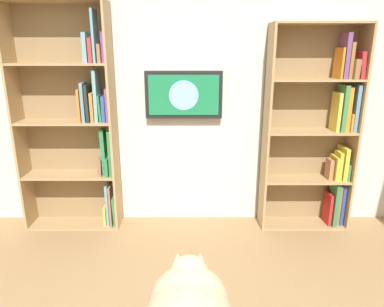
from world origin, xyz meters
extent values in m
cube|color=silver|center=(0.00, -2.23, 1.35)|extent=(4.52, 0.06, 2.70)
cube|color=tan|center=(-1.58, -2.04, 0.98)|extent=(0.02, 0.28, 1.96)
cube|color=tan|center=(-0.74, -2.04, 0.98)|extent=(0.02, 0.28, 1.96)
cube|color=#93754E|center=(-1.16, -2.17, 0.98)|extent=(0.86, 0.01, 1.96)
cube|color=tan|center=(-1.16, -2.04, 0.01)|extent=(0.82, 0.27, 0.02)
cube|color=tan|center=(-1.16, -2.04, 0.50)|extent=(0.82, 0.27, 0.02)
cube|color=tan|center=(-1.16, -2.04, 0.98)|extent=(0.82, 0.27, 0.02)
cube|color=tan|center=(-1.16, -2.04, 1.47)|extent=(0.82, 0.27, 0.02)
cube|color=tan|center=(-1.16, -2.04, 1.95)|extent=(0.82, 0.27, 0.02)
cube|color=#314492|center=(-1.54, -2.04, 0.24)|extent=(0.03, 0.16, 0.44)
cube|color=#8F6B4A|center=(-1.50, -2.03, 0.23)|extent=(0.03, 0.15, 0.43)
cube|color=#357343|center=(-1.46, -2.02, 0.24)|extent=(0.04, 0.19, 0.44)
cube|color=red|center=(-1.42, -2.05, 0.18)|extent=(0.03, 0.19, 0.32)
cube|color=#3E7B41|center=(-1.55, -2.03, 0.59)|extent=(0.03, 0.16, 0.16)
cube|color=yellow|center=(-1.51, -2.05, 0.67)|extent=(0.04, 0.22, 0.32)
cube|color=gold|center=(-1.47, -2.03, 0.64)|extent=(0.04, 0.16, 0.28)
cube|color=gold|center=(-1.43, -2.04, 0.62)|extent=(0.02, 0.21, 0.23)
cube|color=#A57048|center=(-1.39, -2.04, 0.61)|extent=(0.04, 0.13, 0.20)
cube|color=#5F8CA8|center=(-1.54, -2.02, 1.21)|extent=(0.03, 0.16, 0.44)
cube|color=orange|center=(-1.51, -2.05, 1.08)|extent=(0.02, 0.23, 0.17)
cube|color=orange|center=(-1.48, -2.03, 1.20)|extent=(0.04, 0.15, 0.41)
cube|color=#427F47|center=(-1.43, -2.03, 1.21)|extent=(0.04, 0.19, 0.43)
cube|color=#DFC348|center=(-1.39, -2.04, 1.17)|extent=(0.03, 0.19, 0.36)
cube|color=#B2292B|center=(-1.54, -2.04, 1.60)|extent=(0.05, 0.20, 0.24)
cube|color=#8C6B4D|center=(-1.51, -2.05, 1.56)|extent=(0.03, 0.21, 0.17)
cube|color=#97633A|center=(-1.47, -2.02, 1.56)|extent=(0.03, 0.24, 0.17)
cube|color=olive|center=(-1.44, -2.03, 1.63)|extent=(0.03, 0.17, 0.32)
cube|color=#72447B|center=(-1.40, -2.04, 1.67)|extent=(0.04, 0.19, 0.40)
cube|color=orange|center=(-1.36, -2.04, 1.61)|extent=(0.02, 0.20, 0.27)
cube|color=tan|center=(0.71, -2.04, 1.07)|extent=(0.02, 0.28, 2.15)
cube|color=tan|center=(1.61, -2.04, 1.07)|extent=(0.02, 0.28, 2.15)
cube|color=#93754E|center=(1.16, -2.17, 1.07)|extent=(0.92, 0.01, 2.15)
cube|color=tan|center=(1.16, -2.04, 0.01)|extent=(0.88, 0.27, 0.02)
cube|color=tan|center=(1.16, -2.04, 0.54)|extent=(0.88, 0.27, 0.02)
cube|color=tan|center=(1.16, -2.04, 1.07)|extent=(0.88, 0.27, 0.02)
cube|color=tan|center=(1.16, -2.04, 1.60)|extent=(0.88, 0.27, 0.02)
cube|color=tan|center=(1.16, -2.04, 2.14)|extent=(0.88, 0.27, 0.02)
cube|color=#3E8549|center=(0.75, -2.04, 0.16)|extent=(0.04, 0.18, 0.29)
cube|color=#96624C|center=(0.78, -2.04, 0.23)|extent=(0.02, 0.23, 0.42)
cube|color=#6A9BAB|center=(0.81, -2.04, 0.23)|extent=(0.03, 0.19, 0.43)
cube|color=#DBC547|center=(0.85, -2.05, 0.12)|extent=(0.03, 0.17, 0.19)
cube|color=#347E42|center=(0.75, -2.04, 0.77)|extent=(0.03, 0.19, 0.44)
cube|color=#377742|center=(0.78, -2.04, 0.64)|extent=(0.02, 0.24, 0.18)
cube|color=#2F7E4D|center=(0.82, -2.03, 0.78)|extent=(0.04, 0.12, 0.46)
cube|color=#8D5F49|center=(0.86, -2.04, 0.64)|extent=(0.04, 0.18, 0.17)
cube|color=#73427F|center=(0.74, -2.04, 1.24)|extent=(0.02, 0.21, 0.31)
cube|color=#2D528F|center=(0.78, -2.05, 1.20)|extent=(0.03, 0.18, 0.24)
cube|color=#307644|center=(0.81, -2.02, 1.21)|extent=(0.03, 0.13, 0.25)
cube|color=#6FA3A5|center=(0.84, -2.03, 1.32)|extent=(0.04, 0.17, 0.47)
cube|color=orange|center=(0.88, -2.02, 1.22)|extent=(0.03, 0.14, 0.27)
cube|color=#212A29|center=(0.92, -2.03, 1.25)|extent=(0.03, 0.18, 0.34)
cube|color=#6C8D9B|center=(0.96, -2.03, 1.26)|extent=(0.03, 0.17, 0.36)
cube|color=orange|center=(0.99, -2.03, 1.23)|extent=(0.02, 0.19, 0.30)
cube|color=#7E408B|center=(0.75, -2.05, 1.75)|extent=(0.03, 0.14, 0.27)
cube|color=#9E6941|center=(0.78, -2.04, 1.70)|extent=(0.03, 0.17, 0.16)
cube|color=#609FAD|center=(0.82, -2.02, 1.84)|extent=(0.02, 0.17, 0.45)
cube|color=#BC3536|center=(0.85, -2.04, 1.72)|extent=(0.03, 0.20, 0.21)
cube|color=#6A9EAD|center=(0.90, -2.02, 1.74)|extent=(0.04, 0.15, 0.26)
cube|color=black|center=(0.04, -2.15, 1.32)|extent=(0.74, 0.06, 0.45)
cube|color=#1E7F4C|center=(0.04, -2.12, 1.32)|extent=(0.67, 0.01, 0.38)
cylinder|color=#8CCCEA|center=(0.04, -2.11, 1.32)|extent=(0.28, 0.00, 0.28)
ellipsoid|color=#D1B284|center=(-0.02, 0.28, 0.96)|extent=(0.25, 0.25, 0.23)
sphere|color=#D1B284|center=(-0.02, 0.22, 1.02)|extent=(0.13, 0.13, 0.13)
cone|color=#D1B284|center=(-0.06, 0.22, 1.07)|extent=(0.06, 0.06, 0.07)
cone|color=#D1B284|center=(0.01, 0.22, 1.07)|extent=(0.06, 0.06, 0.07)
cone|color=beige|center=(-0.06, 0.23, 1.07)|extent=(0.03, 0.03, 0.05)
cone|color=beige|center=(0.01, 0.23, 1.07)|extent=(0.03, 0.03, 0.05)
camera|label=1|loc=(-0.03, 1.18, 1.72)|focal=32.39mm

